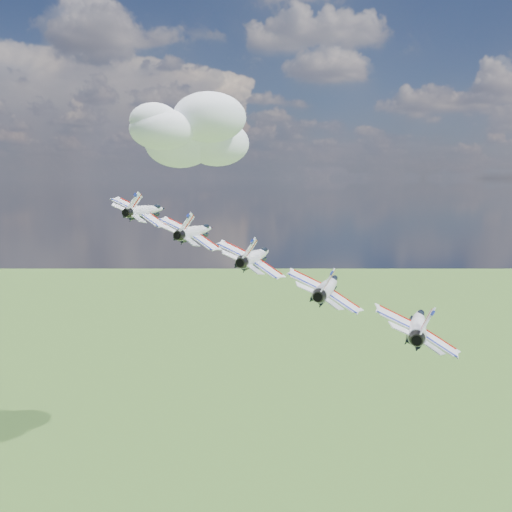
{
  "coord_description": "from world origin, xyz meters",
  "views": [
    {
      "loc": [
        11.18,
        -79.31,
        157.15
      ],
      "look_at": [
        14.85,
        -1.65,
        146.55
      ],
      "focal_mm": 40.0,
      "sensor_mm": 36.0,
      "label": 1
    }
  ],
  "objects_px": {
    "jet_1": "(197,231)",
    "jet_2": "(256,256)",
    "jet_0": "(147,210)",
    "jet_4": "(418,324)",
    "jet_3": "(328,286)"
  },
  "relations": [
    {
      "from": "jet_0",
      "to": "jet_1",
      "type": "bearing_deg",
      "value": -24.97
    },
    {
      "from": "jet_1",
      "to": "jet_4",
      "type": "relative_size",
      "value": 1.0
    },
    {
      "from": "jet_1",
      "to": "jet_3",
      "type": "bearing_deg",
      "value": -24.97
    },
    {
      "from": "jet_3",
      "to": "jet_4",
      "type": "distance_m",
      "value": 12.4
    },
    {
      "from": "jet_4",
      "to": "jet_1",
      "type": "bearing_deg",
      "value": 155.03
    },
    {
      "from": "jet_0",
      "to": "jet_1",
      "type": "height_order",
      "value": "jet_0"
    },
    {
      "from": "jet_3",
      "to": "jet_2",
      "type": "bearing_deg",
      "value": 155.03
    },
    {
      "from": "jet_0",
      "to": "jet_3",
      "type": "bearing_deg",
      "value": -24.97
    },
    {
      "from": "jet_1",
      "to": "jet_3",
      "type": "distance_m",
      "value": 24.8
    },
    {
      "from": "jet_2",
      "to": "jet_4",
      "type": "xyz_separation_m",
      "value": [
        17.22,
        -17.01,
        -5.38
      ]
    },
    {
      "from": "jet_1",
      "to": "jet_2",
      "type": "distance_m",
      "value": 12.4
    },
    {
      "from": "jet_0",
      "to": "jet_3",
      "type": "height_order",
      "value": "jet_0"
    },
    {
      "from": "jet_0",
      "to": "jet_4",
      "type": "xyz_separation_m",
      "value": [
        34.45,
        -34.03,
        -10.76
      ]
    },
    {
      "from": "jet_0",
      "to": "jet_3",
      "type": "xyz_separation_m",
      "value": [
        25.84,
        -25.52,
        -8.07
      ]
    },
    {
      "from": "jet_1",
      "to": "jet_3",
      "type": "height_order",
      "value": "jet_1"
    }
  ]
}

